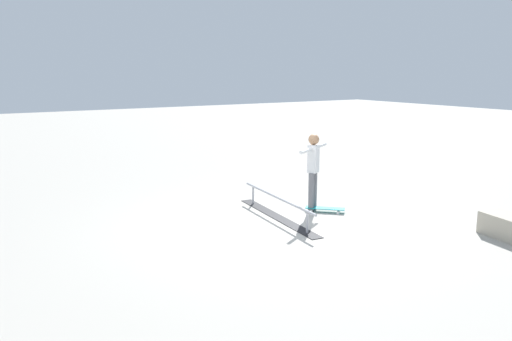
{
  "coord_description": "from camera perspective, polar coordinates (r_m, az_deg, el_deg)",
  "views": [
    {
      "loc": [
        -7.52,
        5.13,
        2.87
      ],
      "look_at": [
        0.44,
        0.2,
        1.0
      ],
      "focal_mm": 35.41,
      "sensor_mm": 36.0,
      "label": 1
    }
  ],
  "objects": [
    {
      "name": "skater_main",
      "position": [
        10.37,
        6.48,
        0.45
      ],
      "size": [
        0.71,
        1.15,
        1.6
      ],
      "rotation": [
        0.0,
        0.0,
        2.09
      ],
      "color": "slate",
      "rests_on": "ground_plane"
    },
    {
      "name": "skateboard_main",
      "position": [
        10.49,
        7.8,
        -4.28
      ],
      "size": [
        0.7,
        0.71,
        0.09
      ],
      "rotation": [
        0.0,
        0.0,
        3.94
      ],
      "color": "teal",
      "rests_on": "ground_plane"
    },
    {
      "name": "ground_plane",
      "position": [
        9.54,
        2.41,
        -6.22
      ],
      "size": [
        60.0,
        60.0,
        0.0
      ],
      "primitive_type": "plane",
      "color": "#ADA89E"
    },
    {
      "name": "grind_rail",
      "position": [
        10.0,
        2.44,
        -4.28
      ],
      "size": [
        2.95,
        0.53,
        0.43
      ],
      "rotation": [
        0.0,
        0.0,
        -0.1
      ],
      "color": "black",
      "rests_on": "ground_plane"
    }
  ]
}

